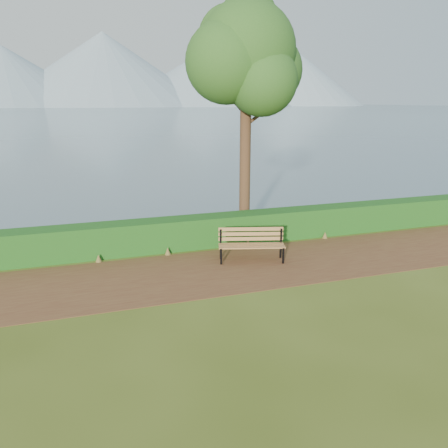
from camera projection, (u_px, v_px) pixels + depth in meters
name	position (u px, v px, depth m)	size (l,w,h in m)	color
ground	(220.00, 274.00, 12.19)	(140.00, 140.00, 0.00)	#445017
path	(217.00, 270.00, 12.47)	(40.00, 3.40, 0.01)	brown
hedge	(197.00, 232.00, 14.44)	(32.00, 0.85, 1.00)	#164F17
water	(86.00, 109.00, 250.48)	(700.00, 510.00, 0.00)	#476272
mountains	(70.00, 73.00, 374.11)	(585.00, 190.00, 70.00)	#7A92A3
bench	(251.00, 242.00, 13.15)	(2.05, 1.08, 0.99)	black
tree	(246.00, 57.00, 14.24)	(4.15, 3.40, 8.13)	#3D2919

